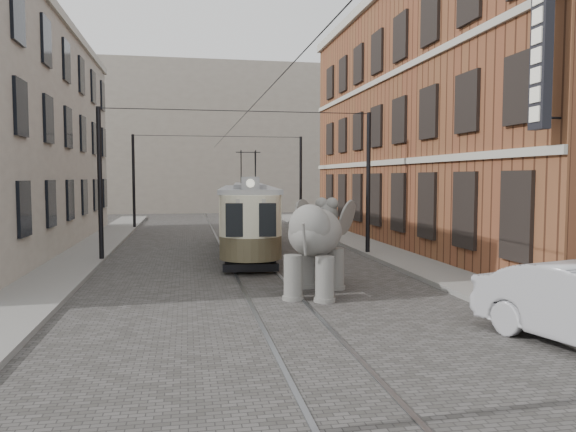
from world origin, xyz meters
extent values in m
plane|color=#494543|center=(0.00, 0.00, 0.00)|extent=(120.00, 120.00, 0.00)
cube|color=slate|center=(6.00, 0.00, 0.07)|extent=(2.00, 60.00, 0.15)
cube|color=slate|center=(-6.50, 0.00, 0.07)|extent=(2.00, 60.00, 0.15)
cube|color=brown|center=(11.00, 9.00, 6.00)|extent=(8.00, 26.00, 12.00)
cube|color=gray|center=(0.00, 40.00, 7.00)|extent=(28.00, 10.00, 14.00)
camera|label=1|loc=(-2.33, -16.38, 3.31)|focal=34.67mm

